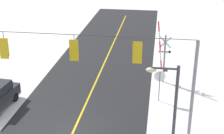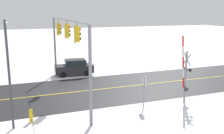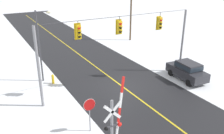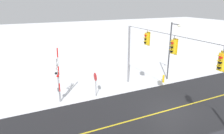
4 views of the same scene
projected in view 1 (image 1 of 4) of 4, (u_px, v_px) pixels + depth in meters
ground_plane at (74, 129)px, 20.97m from camera, size 160.00×160.00×0.00m
signal_span at (72, 67)px, 19.35m from camera, size 14.20×0.47×6.22m
stop_sign at (160, 79)px, 23.83m from camera, size 0.80×0.09×2.35m
railroad_crossing at (164, 55)px, 26.63m from camera, size 1.16×0.31×5.08m
streetlamp_near at (169, 120)px, 14.57m from camera, size 1.39×0.28×6.50m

